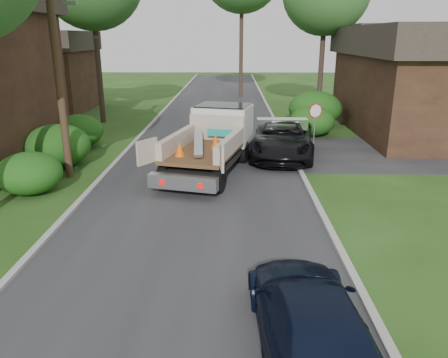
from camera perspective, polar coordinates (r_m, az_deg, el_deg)
ground at (r=13.29m, az=-4.15°, el=-6.41°), size 120.00×120.00×0.00m
road at (r=22.74m, az=-1.96°, el=4.12°), size 8.00×90.00×0.02m
curb_left at (r=23.30m, az=-12.11°, el=4.20°), size 0.20×90.00×0.12m
curb_right at (r=22.89m, az=8.37°, el=4.17°), size 0.20×90.00×0.12m
stop_sign at (r=21.74m, az=11.80°, el=7.87°), size 0.71×0.32×2.48m
utility_pole at (r=18.27m, az=-21.17°, el=15.92°), size 2.42×1.25×10.00m
house_left_far at (r=37.14m, az=-22.85°, el=12.97°), size 7.56×7.56×6.00m
house_right at (r=28.69m, az=25.95°, el=11.67°), size 9.72×12.96×6.20m
hedge_left_a at (r=17.40m, az=-24.08°, el=0.70°), size 2.34×2.34×1.53m
hedge_left_b at (r=20.58m, az=-20.95°, el=4.08°), size 2.86×2.86×1.87m
hedge_left_c at (r=23.89m, az=-18.59°, el=5.94°), size 2.60×2.60×1.70m
hedge_right_a at (r=25.88m, az=11.41°, el=7.41°), size 2.60×2.60×1.70m
hedge_right_b at (r=28.87m, az=11.80°, el=8.98°), size 3.38×3.38×2.21m
flatbed_truck at (r=19.08m, az=-1.11°, el=5.68°), size 4.35×7.22×2.56m
black_pickup at (r=21.12m, az=7.64°, el=5.24°), size 3.65×6.48×1.71m
navy_suv at (r=8.38m, az=11.16°, el=-17.41°), size 2.18×4.83×1.37m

